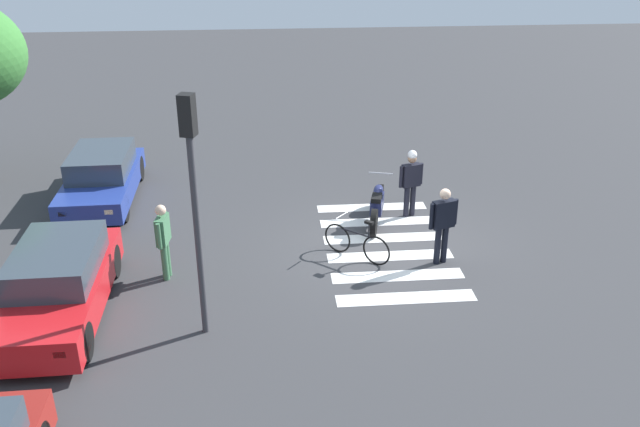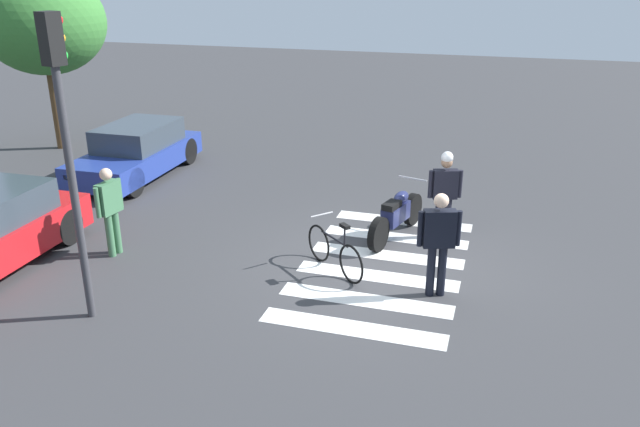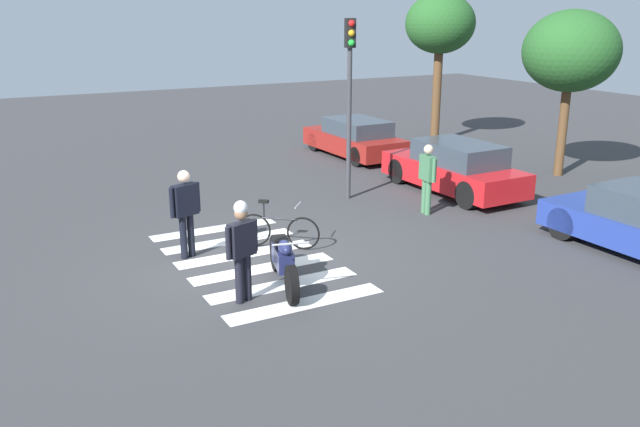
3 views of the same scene
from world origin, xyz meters
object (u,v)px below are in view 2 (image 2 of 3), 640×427
object	(u,v)px
pedestrian_bystander	(110,206)
traffic_light_pole	(65,125)
police_motorcycle	(396,215)
leaning_bicycle	(335,252)
officer_by_motorcycle	(445,188)
officer_on_foot	(439,238)
car_blue_hatchback	(137,152)

from	to	relation	value
pedestrian_bystander	traffic_light_pole	size ratio (longest dim) A/B	0.37
police_motorcycle	leaning_bicycle	xyz separation A→B (m)	(-1.85, 0.76, -0.08)
officer_by_motorcycle	pedestrian_bystander	bearing A→B (deg)	114.41
police_motorcycle	traffic_light_pole	world-z (taller)	traffic_light_pole
officer_on_foot	pedestrian_bystander	distance (m)	6.00
traffic_light_pole	leaning_bicycle	bearing A→B (deg)	-51.32
police_motorcycle	traffic_light_pole	size ratio (longest dim) A/B	0.48
officer_on_foot	car_blue_hatchback	world-z (taller)	officer_on_foot
officer_on_foot	pedestrian_bystander	xyz separation A→B (m)	(-0.15, 5.99, -0.06)
leaning_bicycle	officer_by_motorcycle	xyz separation A→B (m)	(2.14, -1.65, 0.64)
pedestrian_bystander	traffic_light_pole	distance (m)	3.07
police_motorcycle	traffic_light_pole	xyz separation A→B (m)	(-4.42, 3.97, 2.56)
leaning_bicycle	officer_by_motorcycle	world-z (taller)	officer_by_motorcycle
police_motorcycle	officer_by_motorcycle	bearing A→B (deg)	-71.91
officer_by_motorcycle	officer_on_foot	bearing A→B (deg)	-175.85
pedestrian_bystander	officer_on_foot	bearing A→B (deg)	-88.60
leaning_bicycle	officer_by_motorcycle	bearing A→B (deg)	-37.60
leaning_bicycle	traffic_light_pole	world-z (taller)	traffic_light_pole
car_blue_hatchback	officer_by_motorcycle	bearing A→B (deg)	-102.28
pedestrian_bystander	traffic_light_pole	xyz separation A→B (m)	(-2.07, -0.96, 2.06)
car_blue_hatchback	traffic_light_pole	distance (m)	7.57
leaning_bicycle	car_blue_hatchback	bearing A→B (deg)	58.60
leaning_bicycle	car_blue_hatchback	distance (m)	7.45
pedestrian_bystander	car_blue_hatchback	world-z (taller)	pedestrian_bystander
traffic_light_pole	pedestrian_bystander	bearing A→B (deg)	24.79
leaning_bicycle	car_blue_hatchback	size ratio (longest dim) A/B	0.32
leaning_bicycle	officer_on_foot	distance (m)	1.97
police_motorcycle	pedestrian_bystander	world-z (taller)	pedestrian_bystander
car_blue_hatchback	leaning_bicycle	bearing A→B (deg)	-121.40
leaning_bicycle	traffic_light_pole	size ratio (longest dim) A/B	0.29
officer_on_foot	police_motorcycle	bearing A→B (deg)	25.81
police_motorcycle	traffic_light_pole	bearing A→B (deg)	138.05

